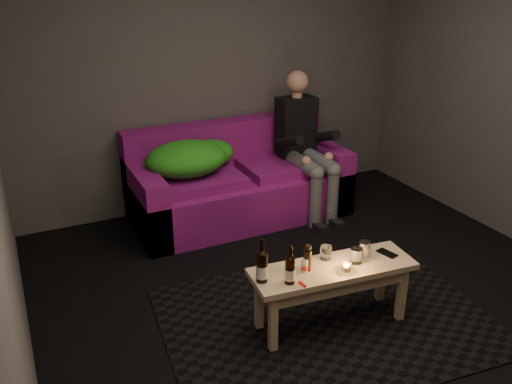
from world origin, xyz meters
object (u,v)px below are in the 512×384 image
coffee_table (332,277)px  steel_cup (364,249)px  person (304,142)px  sofa (238,184)px  beer_bottle_b (290,269)px  beer_bottle_a (262,266)px

coffee_table → steel_cup: steel_cup is taller
person → steel_cup: person is taller
sofa → steel_cup: sofa is taller
beer_bottle_b → coffee_table: bearing=8.0°
person → beer_bottle_b: (-1.13, -1.76, -0.15)m
beer_bottle_a → steel_cup: size_ratio=2.80×
sofa → beer_bottle_b: size_ratio=7.87×
sofa → person: person is taller
steel_cup → sofa: bearing=93.6°
steel_cup → coffee_table: bearing=-174.0°
coffee_table → beer_bottle_a: size_ratio=3.82×
person → coffee_table: (-0.78, -1.71, -0.33)m
sofa → steel_cup: (0.11, -1.84, 0.19)m
sofa → person: (0.63, -0.16, 0.38)m
coffee_table → steel_cup: size_ratio=10.71×
beer_bottle_a → sofa: bearing=70.6°
beer_bottle_b → person: bearing=57.3°
coffee_table → beer_bottle_b: size_ratio=4.38×
beer_bottle_b → beer_bottle_a: bearing=147.8°
coffee_table → steel_cup: bearing=6.0°
beer_bottle_b → steel_cup: bearing=7.2°
beer_bottle_a → coffee_table: bearing=-4.9°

